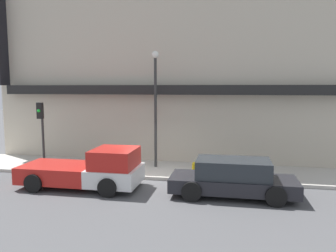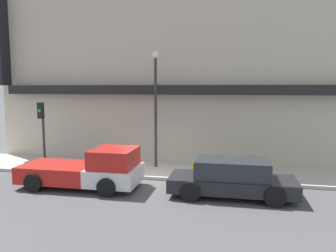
{
  "view_description": "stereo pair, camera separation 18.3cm",
  "coord_description": "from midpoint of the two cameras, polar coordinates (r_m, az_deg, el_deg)",
  "views": [
    {
      "loc": [
        3.49,
        -14.15,
        4.21
      ],
      "look_at": [
        0.57,
        1.31,
        2.35
      ],
      "focal_mm": 35.0,
      "sensor_mm": 36.0,
      "label": 1
    },
    {
      "loc": [
        3.67,
        -14.11,
        4.21
      ],
      "look_at": [
        0.57,
        1.31,
        2.35
      ],
      "focal_mm": 35.0,
      "sensor_mm": 36.0,
      "label": 2
    }
  ],
  "objects": [
    {
      "name": "ground_plane",
      "position": [
        15.18,
        -2.79,
        -9.38
      ],
      "size": [
        80.0,
        80.0,
        0.0
      ],
      "primitive_type": "plane",
      "color": "#4C4C4F"
    },
    {
      "name": "sidewalk",
      "position": [
        16.69,
        -1.4,
        -7.61
      ],
      "size": [
        36.0,
        3.28,
        0.15
      ],
      "color": "#B7B2A8",
      "rests_on": "ground"
    },
    {
      "name": "building",
      "position": [
        19.31,
        0.6,
        11.94
      ],
      "size": [
        19.8,
        3.8,
        11.95
      ],
      "color": "#BCB29E",
      "rests_on": "ground"
    },
    {
      "name": "pickup_truck",
      "position": [
        14.29,
        -13.29,
        -7.43
      ],
      "size": [
        5.06,
        2.26,
        1.7
      ],
      "rotation": [
        0.0,
        0.0,
        -0.01
      ],
      "color": "silver",
      "rests_on": "ground"
    },
    {
      "name": "parked_car",
      "position": [
        13.05,
        11.47,
        -8.92
      ],
      "size": [
        4.83,
        2.0,
        1.46
      ],
      "rotation": [
        0.0,
        0.0,
        -0.02
      ],
      "color": "black",
      "rests_on": "ground"
    },
    {
      "name": "fire_hydrant",
      "position": [
        15.35,
        4.9,
        -7.4
      ],
      "size": [
        0.22,
        0.22,
        0.63
      ],
      "color": "yellow",
      "rests_on": "sidewalk"
    },
    {
      "name": "street_lamp",
      "position": [
        16.49,
        -1.85,
        5.26
      ],
      "size": [
        0.36,
        0.36,
        5.86
      ],
      "color": "#2D2D2D",
      "rests_on": "sidewalk"
    },
    {
      "name": "traffic_light",
      "position": [
        17.43,
        -20.79,
        0.5
      ],
      "size": [
        0.28,
        0.42,
        3.32
      ],
      "color": "#2D2D2D",
      "rests_on": "sidewalk"
    }
  ]
}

